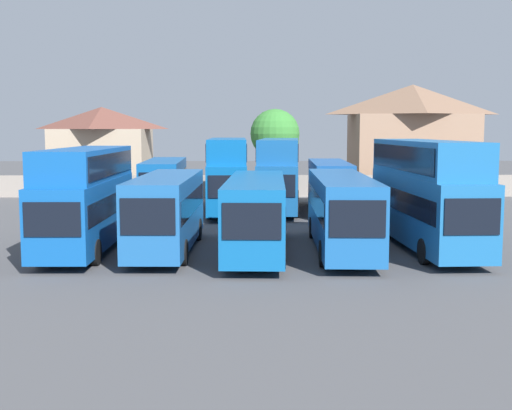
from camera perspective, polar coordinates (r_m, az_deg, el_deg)
ground at (r=48.81m, az=-0.31°, el=-0.11°), size 140.00×140.00×0.00m
depot_boundary_wall at (r=55.65m, az=-0.39°, el=1.64°), size 56.00×0.50×1.80m
bus_1 at (r=31.59m, az=-14.38°, el=0.96°), size 2.65×10.44×4.75m
bus_2 at (r=30.85m, az=-7.62°, el=-0.30°), size 2.70×10.47×3.51m
bus_3 at (r=30.34m, az=0.01°, el=-0.46°), size 3.02×11.74×3.40m
bus_4 at (r=30.94m, az=7.32°, el=-0.30°), size 2.88×11.76×3.48m
bus_5 at (r=32.22m, az=14.34°, el=1.40°), size 2.87×11.68×5.10m
bus_6 at (r=45.90m, az=-7.85°, el=1.93°), size 2.73×10.49×3.52m
bus_7 at (r=45.41m, az=-2.43°, el=2.95°), size 2.65×11.84×4.99m
bus_8 at (r=46.08m, az=2.01°, el=2.98°), size 3.55×12.18×4.95m
bus_9 at (r=45.77m, az=6.32°, el=1.86°), size 2.91×10.66×3.41m
house_terrace_left at (r=63.80m, az=-13.01°, el=4.80°), size 8.81×7.87×7.68m
house_terrace_centre at (r=63.75m, az=13.19°, el=5.74°), size 11.49×7.47×9.71m
tree_left_of_lot at (r=58.00m, az=1.64°, el=6.10°), size 4.27×4.27×7.37m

